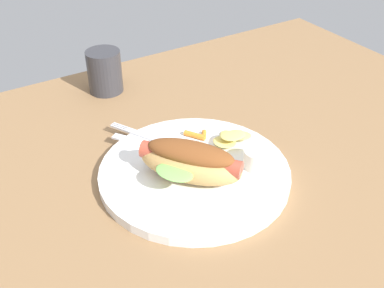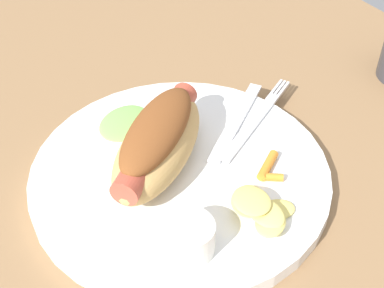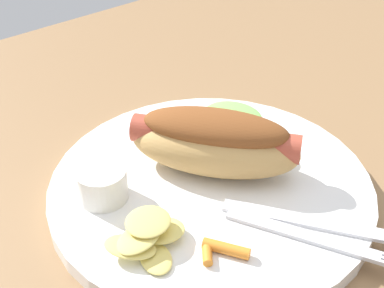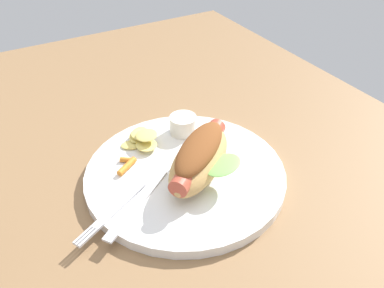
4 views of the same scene
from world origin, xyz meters
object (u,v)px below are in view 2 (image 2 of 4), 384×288
(hot_dog, at_px, (157,141))
(sauce_ramekin, at_px, (189,238))
(knife, at_px, (236,121))
(fork, at_px, (256,120))
(plate, at_px, (179,175))
(carrot_garnish, at_px, (269,168))
(chips_pile, at_px, (261,208))

(hot_dog, bearing_deg, sauce_ramekin, -144.10)
(hot_dog, bearing_deg, knife, -31.34)
(sauce_ramekin, distance_m, fork, 0.19)
(plate, xyz_separation_m, knife, (-0.03, 0.09, 0.01))
(hot_dog, distance_m, fork, 0.13)
(hot_dog, xyz_separation_m, carrot_garnish, (0.07, 0.09, -0.03))
(hot_dog, distance_m, chips_pile, 0.12)
(hot_dog, distance_m, sauce_ramekin, 0.11)
(hot_dog, relative_size, chips_pile, 2.06)
(hot_dog, distance_m, carrot_garnish, 0.12)
(plate, distance_m, sauce_ramekin, 0.10)
(chips_pile, xyz_separation_m, carrot_garnish, (-0.04, 0.04, -0.01))
(hot_dog, xyz_separation_m, chips_pile, (0.11, 0.05, -0.02))
(sauce_ramekin, relative_size, knife, 0.31)
(chips_pile, bearing_deg, knife, 153.36)
(knife, bearing_deg, fork, -62.31)
(knife, bearing_deg, hot_dog, 151.79)
(plate, height_order, chips_pile, chips_pile)
(plate, distance_m, carrot_garnish, 0.09)
(sauce_ramekin, relative_size, carrot_garnish, 1.18)
(plate, bearing_deg, fork, 99.86)
(hot_dog, relative_size, carrot_garnish, 4.32)
(hot_dog, bearing_deg, carrot_garnish, -75.79)
(chips_pile, bearing_deg, sauce_ramekin, -93.14)
(plate, xyz_separation_m, hot_dog, (-0.02, -0.01, 0.04))
(carrot_garnish, bearing_deg, hot_dog, -127.77)
(sauce_ramekin, height_order, fork, sauce_ramekin)
(fork, height_order, chips_pile, chips_pile)
(carrot_garnish, bearing_deg, knife, 167.22)
(sauce_ramekin, bearing_deg, hot_dog, 163.92)
(plate, height_order, knife, knife)
(sauce_ramekin, relative_size, fork, 0.31)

